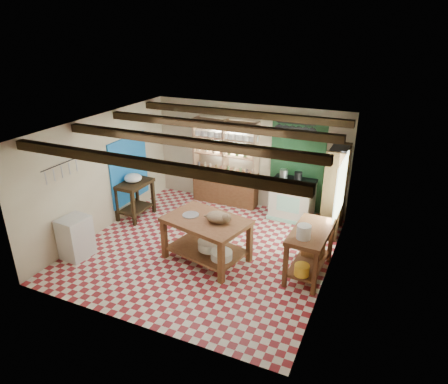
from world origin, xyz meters
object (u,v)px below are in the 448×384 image
at_px(stove, 292,199).
at_px(white_cabinet, 76,237).
at_px(work_table, 206,239).
at_px(prep_table, 135,199).
at_px(right_counter, 309,252).
at_px(cat, 218,217).

bearing_deg(stove, white_cabinet, -132.49).
xyz_separation_m(work_table, white_cabinet, (-2.44, -0.96, -0.02)).
distance_m(prep_table, white_cabinet, 1.97).
bearing_deg(white_cabinet, prep_table, 94.14).
bearing_deg(right_counter, white_cabinet, -160.79).
distance_m(prep_table, right_counter, 4.43).
relative_size(stove, cat, 2.17).
bearing_deg(stove, cat, -104.95).
relative_size(work_table, white_cabinet, 1.84).
relative_size(right_counter, cat, 2.82).
distance_m(work_table, cat, 0.60).
xyz_separation_m(right_counter, cat, (-1.71, -0.34, 0.53)).
relative_size(stove, prep_table, 1.10).
relative_size(stove, white_cabinet, 1.16).
xyz_separation_m(stove, prep_table, (-3.47, -1.49, -0.03)).
bearing_deg(stove, work_table, -110.14).
height_order(work_table, cat, cat).
distance_m(work_table, right_counter, 1.99).
height_order(white_cabinet, right_counter, right_counter).
distance_m(work_table, prep_table, 2.62).
relative_size(work_table, right_counter, 1.22).
height_order(white_cabinet, cat, cat).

